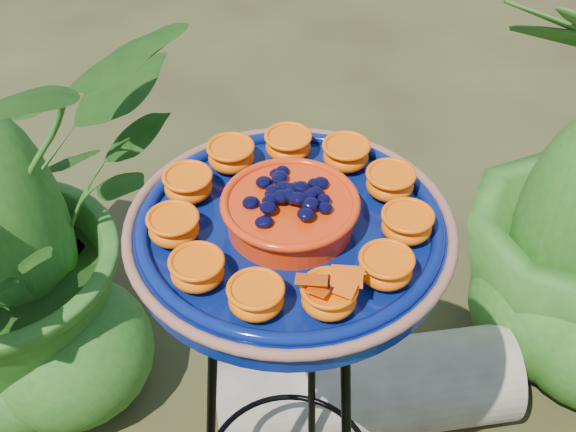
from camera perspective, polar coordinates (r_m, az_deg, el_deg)
name	(u,v)px	position (r m, az deg, el deg)	size (l,w,h in m)	color
tripod_stand	(290,392)	(1.28, 0.12, -12.42)	(0.38, 0.38, 0.80)	black
feeder_dish	(290,227)	(1.01, 0.15, -0.77)	(0.53, 0.53, 0.10)	#071455
driftwood_log	(365,390)	(1.75, 5.52, -12.24)	(0.21, 0.21, 0.63)	tan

